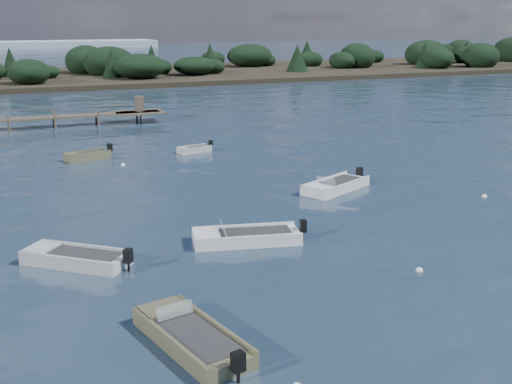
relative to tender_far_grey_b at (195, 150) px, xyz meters
name	(u,v)px	position (x,y,z in m)	size (l,w,h in m)	color
ground	(85,109)	(-4.54, 29.30, -0.15)	(400.00, 400.00, 0.00)	#162535
tender_far_grey_b	(195,150)	(0.00, 0.00, 0.00)	(3.14, 1.66, 1.05)	#A6ABAD
dinghy_mid_white_a	(246,239)	(-4.20, -21.76, 0.02)	(5.70, 3.04, 1.31)	silver
tender_far_white	(88,157)	(-8.47, 0.55, 0.03)	(3.86, 2.29, 1.30)	#666444
dinghy_mid_grey	(76,261)	(-12.27, -21.52, 0.03)	(4.74, 4.42, 1.29)	#A6ABAD
dinghy_near_olive	(191,340)	(-9.71, -30.50, 0.03)	(2.97, 5.66, 1.35)	#666444
dinghy_mid_white_b	(336,187)	(4.70, -14.86, 0.03)	(5.36, 3.90, 1.35)	silver
buoy_b	(419,271)	(1.36, -28.08, -0.15)	(0.32, 0.32, 0.32)	white
buoy_d	(484,197)	(12.38, -19.75, -0.15)	(0.32, 0.32, 0.32)	white
buoy_e	(123,165)	(-6.34, -2.49, -0.15)	(0.32, 0.32, 0.32)	white
far_headland	(187,65)	(20.46, 69.30, 1.82)	(190.00, 40.00, 5.80)	black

